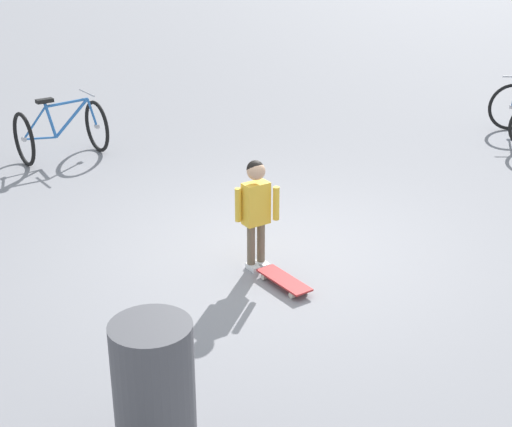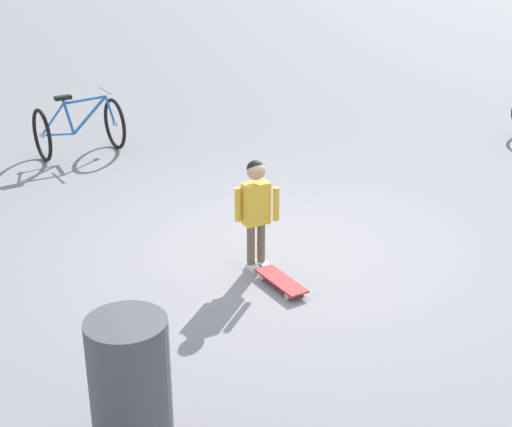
{
  "view_description": "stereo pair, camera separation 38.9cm",
  "coord_description": "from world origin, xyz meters",
  "px_view_note": "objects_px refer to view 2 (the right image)",
  "views": [
    {
      "loc": [
        -6.42,
        -1.53,
        3.2
      ],
      "look_at": [
        -0.34,
        0.1,
        0.55
      ],
      "focal_mm": 52.22,
      "sensor_mm": 36.0,
      "label": 1
    },
    {
      "loc": [
        -6.31,
        -1.9,
        3.2
      ],
      "look_at": [
        -0.34,
        0.1,
        0.55
      ],
      "focal_mm": 52.22,
      "sensor_mm": 36.0,
      "label": 2
    }
  ],
  "objects_px": {
    "bicycle_mid": "(79,128)",
    "trash_bin": "(130,383)",
    "child_person": "(256,203)",
    "skateboard": "(281,281)"
  },
  "relations": [
    {
      "from": "bicycle_mid",
      "to": "trash_bin",
      "type": "distance_m",
      "value": 6.07
    },
    {
      "from": "child_person",
      "to": "skateboard",
      "type": "relative_size",
      "value": 1.82
    },
    {
      "from": "child_person",
      "to": "trash_bin",
      "type": "xyz_separation_m",
      "value": [
        -2.58,
        -0.04,
        -0.21
      ]
    },
    {
      "from": "skateboard",
      "to": "trash_bin",
      "type": "height_order",
      "value": "trash_bin"
    },
    {
      "from": "skateboard",
      "to": "bicycle_mid",
      "type": "distance_m",
      "value": 4.62
    },
    {
      "from": "skateboard",
      "to": "trash_bin",
      "type": "relative_size",
      "value": 0.66
    },
    {
      "from": "bicycle_mid",
      "to": "trash_bin",
      "type": "xyz_separation_m",
      "value": [
        -5.04,
        -3.39,
        0.06
      ]
    },
    {
      "from": "skateboard",
      "to": "bicycle_mid",
      "type": "xyz_separation_m",
      "value": [
        2.76,
        3.69,
        0.32
      ]
    },
    {
      "from": "trash_bin",
      "to": "skateboard",
      "type": "bearing_deg",
      "value": -7.56
    },
    {
      "from": "child_person",
      "to": "bicycle_mid",
      "type": "distance_m",
      "value": 4.16
    }
  ]
}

